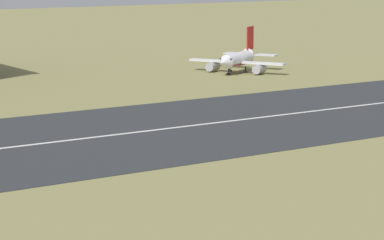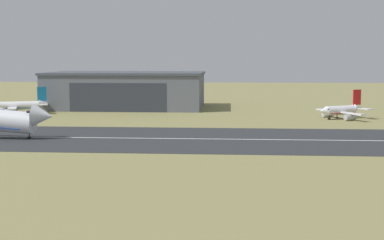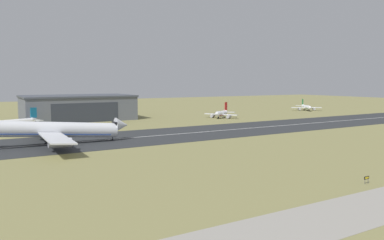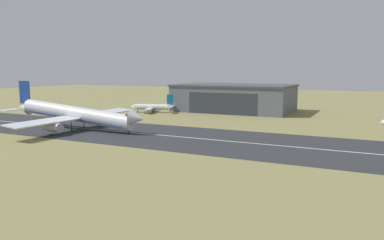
% 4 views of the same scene
% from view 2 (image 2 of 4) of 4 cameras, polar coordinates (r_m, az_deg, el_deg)
% --- Properties ---
extents(ground_plane, '(745.14, 745.14, 0.00)m').
position_cam_2_polar(ground_plane, '(64.02, 10.69, -10.71)').
color(ground_plane, olive).
extents(runway_strip, '(505.14, 40.64, 0.06)m').
position_cam_2_polar(runway_strip, '(126.49, 7.39, -2.09)').
color(runway_strip, '#2B2D30').
rests_on(runway_strip, ground_plane).
extents(runway_centreline, '(454.63, 0.70, 0.01)m').
position_cam_2_polar(runway_centreline, '(126.48, 7.39, -2.07)').
color(runway_centreline, silver).
rests_on(runway_centreline, runway_strip).
extents(hangar_building, '(59.16, 35.91, 13.83)m').
position_cam_2_polar(hangar_building, '(208.97, -6.95, 3.21)').
color(hangar_building, slate).
rests_on(hangar_building, ground_plane).
extents(airplane_parked_centre, '(18.01, 19.12, 9.13)m').
position_cam_2_polar(airplane_parked_centre, '(175.26, 15.62, 0.98)').
color(airplane_parked_centre, white).
rests_on(airplane_parked_centre, ground_plane).
extents(airplane_parked_east, '(23.35, 18.34, 9.13)m').
position_cam_2_polar(airplane_parked_east, '(195.53, -18.37, 1.44)').
color(airplane_parked_east, white).
rests_on(airplane_parked_east, ground_plane).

